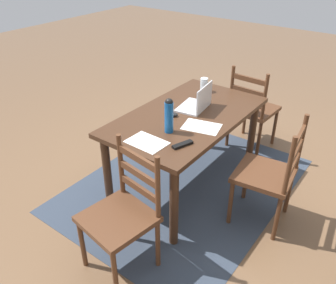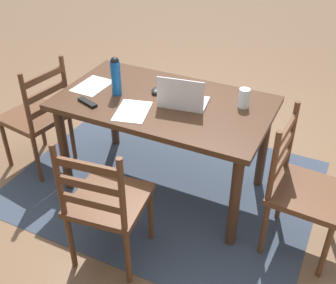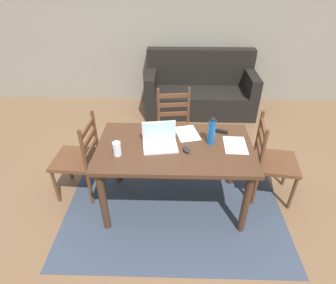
% 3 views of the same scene
% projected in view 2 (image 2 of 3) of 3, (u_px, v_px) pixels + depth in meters
% --- Properties ---
extents(ground_plane, '(14.00, 14.00, 0.00)m').
position_uv_depth(ground_plane, '(165.00, 185.00, 3.37)').
color(ground_plane, brown).
extents(area_rug, '(2.30, 1.74, 0.01)m').
position_uv_depth(area_rug, '(165.00, 184.00, 3.36)').
color(area_rug, '#333D4C').
rests_on(area_rug, ground).
extents(dining_table, '(1.49, 0.85, 0.76)m').
position_uv_depth(dining_table, '(164.00, 113.00, 3.00)').
color(dining_table, '#422819').
rests_on(dining_table, ground).
extents(chair_right_far, '(0.50, 0.50, 0.95)m').
position_uv_depth(chair_right_far, '(38.00, 117.00, 3.35)').
color(chair_right_far, '#56331E').
rests_on(chair_right_far, ground).
extents(chair_far_head, '(0.49, 0.49, 0.95)m').
position_uv_depth(chair_far_head, '(106.00, 203.00, 2.51)').
color(chair_far_head, '#56331E').
rests_on(chair_far_head, ground).
extents(chair_left_far, '(0.47, 0.47, 0.95)m').
position_uv_depth(chair_left_far, '(302.00, 190.00, 2.61)').
color(chair_left_far, '#56331E').
rests_on(chair_left_far, ground).
extents(laptop, '(0.35, 0.27, 0.23)m').
position_uv_depth(laptop, '(182.00, 98.00, 2.84)').
color(laptop, silver).
rests_on(laptop, dining_table).
extents(water_bottle, '(0.07, 0.07, 0.28)m').
position_uv_depth(water_bottle, '(116.00, 75.00, 2.93)').
color(water_bottle, '#145199').
rests_on(water_bottle, dining_table).
extents(drinking_glass, '(0.07, 0.07, 0.13)m').
position_uv_depth(drinking_glass, '(244.00, 98.00, 2.83)').
color(drinking_glass, silver).
rests_on(drinking_glass, dining_table).
extents(computer_mouse, '(0.09, 0.11, 0.03)m').
position_uv_depth(computer_mouse, '(156.00, 91.00, 3.03)').
color(computer_mouse, black).
rests_on(computer_mouse, dining_table).
extents(tv_remote, '(0.18, 0.10, 0.02)m').
position_uv_depth(tv_remote, '(87.00, 102.00, 2.90)').
color(tv_remote, black).
rests_on(tv_remote, dining_table).
extents(paper_stack_left, '(0.22, 0.30, 0.00)m').
position_uv_depth(paper_stack_left, '(93.00, 86.00, 3.12)').
color(paper_stack_left, white).
rests_on(paper_stack_left, dining_table).
extents(paper_stack_right, '(0.28, 0.34, 0.00)m').
position_uv_depth(paper_stack_right, '(132.00, 111.00, 2.81)').
color(paper_stack_right, white).
rests_on(paper_stack_right, dining_table).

